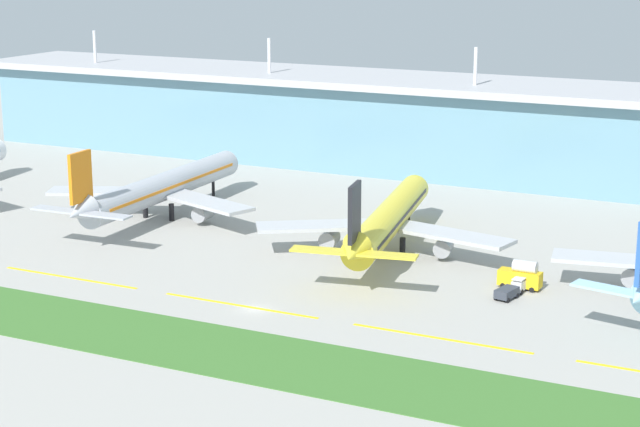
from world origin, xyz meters
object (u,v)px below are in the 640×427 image
at_px(airliner_center, 388,220).
at_px(baggage_cart, 520,285).
at_px(pushback_tug, 507,293).
at_px(fuel_truck, 521,276).
at_px(airliner_near_middle, 161,188).

relative_size(airliner_center, baggage_cart, 16.57).
xyz_separation_m(pushback_tug, baggage_cart, (0.81, 4.73, 0.16)).
bearing_deg(fuel_truck, airliner_near_middle, 170.12).
distance_m(airliner_center, pushback_tug, 32.92).
distance_m(fuel_truck, pushback_tug, 6.66).
bearing_deg(pushback_tug, airliner_near_middle, 165.65).
relative_size(airliner_near_middle, baggage_cart, 17.39).
distance_m(airliner_near_middle, baggage_cart, 83.66).
bearing_deg(baggage_cart, pushback_tug, -99.75).
bearing_deg(airliner_near_middle, pushback_tug, -14.35).
bearing_deg(pushback_tug, airliner_center, 149.48).
bearing_deg(airliner_center, baggage_cart, -22.22).
relative_size(fuel_truck, pushback_tug, 1.52).
distance_m(fuel_truck, baggage_cart, 2.09).
relative_size(airliner_near_middle, fuel_truck, 8.89).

